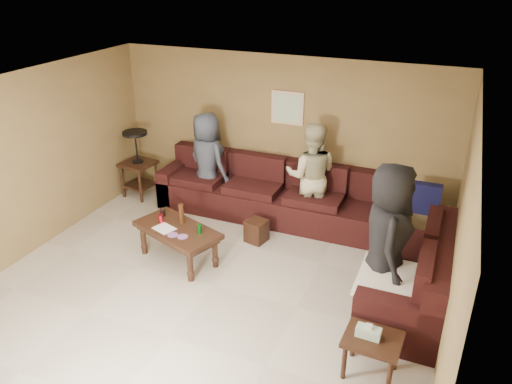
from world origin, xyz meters
The scene contains 10 objects.
room centered at (0.00, 0.00, 1.66)m, with size 5.60×5.50×2.50m.
sectional_sofa centered at (0.81, 1.52, 0.33)m, with size 4.65×2.90×0.97m.
coffee_table centered at (-0.70, 0.37, 0.43)m, with size 1.34×0.98×0.79m.
end_table_left centered at (-2.39, 1.92, 0.61)m, with size 0.59×0.59×1.17m.
side_table_right centered at (2.13, -0.72, 0.40)m, with size 0.57×0.48×0.60m.
waste_bin centered at (0.09, 1.25, 0.17)m, with size 0.28×0.28×0.34m, color black.
wall_art centered at (0.10, 2.48, 1.70)m, with size 0.52×0.04×0.52m.
person_left centered at (-1.09, 2.01, 0.81)m, with size 0.79×0.51×1.61m, color #333A48.
person_middle centered at (0.65, 2.04, 0.82)m, with size 0.80×0.62×1.64m, color #C0B88E.
person_right centered at (2.03, 0.43, 0.91)m, with size 0.89×0.58×1.83m, color black.
Camera 1 is at (2.53, -4.64, 3.81)m, focal length 35.00 mm.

